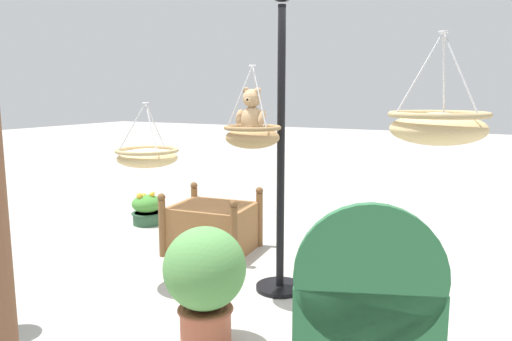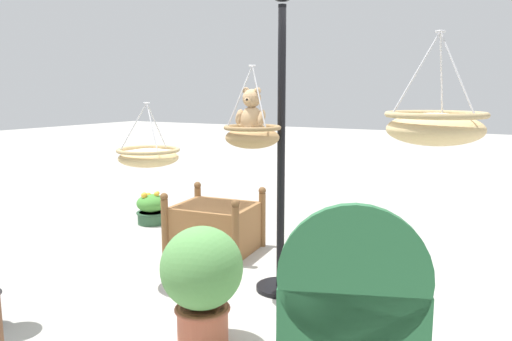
% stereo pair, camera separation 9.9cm
% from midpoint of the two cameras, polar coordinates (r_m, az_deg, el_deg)
% --- Properties ---
extents(ground_plane, '(40.00, 40.00, 0.00)m').
position_cam_midpoint_polar(ground_plane, '(4.57, -0.39, -14.02)').
color(ground_plane, '#ADAAA3').
extents(display_pole_central, '(0.44, 0.44, 2.58)m').
position_cam_midpoint_polar(display_pole_central, '(4.37, 2.23, -3.81)').
color(display_pole_central, black).
rests_on(display_pole_central, ground).
extents(hanging_basket_with_teddy, '(0.49, 0.49, 0.69)m').
position_cam_midpoint_polar(hanging_basket_with_teddy, '(4.12, -1.09, 4.13)').
color(hanging_basket_with_teddy, '#A37F51').
extents(teddy_bear, '(0.28, 0.25, 0.40)m').
position_cam_midpoint_polar(teddy_bear, '(4.09, -1.24, 6.53)').
color(teddy_bear, tan).
extents(hanging_basket_left_high, '(0.60, 0.60, 0.69)m').
position_cam_midpoint_polar(hanging_basket_left_high, '(3.19, 19.69, 4.89)').
color(hanging_basket_left_high, tan).
extents(hanging_basket_right_low, '(0.57, 0.57, 0.59)m').
position_cam_midpoint_polar(hanging_basket_right_low, '(4.54, -13.21, 1.60)').
color(hanging_basket_right_low, tan).
extents(wooden_planter_box, '(1.02, 0.91, 0.71)m').
position_cam_midpoint_polar(wooden_planter_box, '(5.61, -5.62, -6.51)').
color(wooden_planter_box, olive).
rests_on(wooden_planter_box, ground).
extents(potted_plant_fern_front, '(0.43, 0.43, 0.70)m').
position_cam_midpoint_polar(potted_plant_fern_front, '(4.67, 10.90, -8.94)').
color(potted_plant_fern_front, '#AD563D').
rests_on(potted_plant_fern_front, ground).
extents(potted_plant_bushy_green, '(0.58, 0.58, 0.88)m').
position_cam_midpoint_polar(potted_plant_bushy_green, '(3.51, -6.83, -12.49)').
color(potted_plant_bushy_green, '#AD563D').
rests_on(potted_plant_bushy_green, ground).
extents(potted_plant_small_succulent, '(0.43, 0.43, 0.46)m').
position_cam_midpoint_polar(potted_plant_small_succulent, '(6.89, -13.03, -4.46)').
color(potted_plant_small_succulent, '#2D5638').
rests_on(potted_plant_small_succulent, ground).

